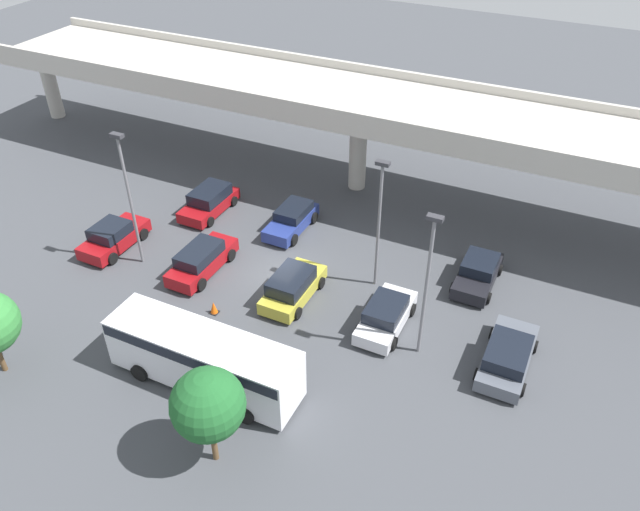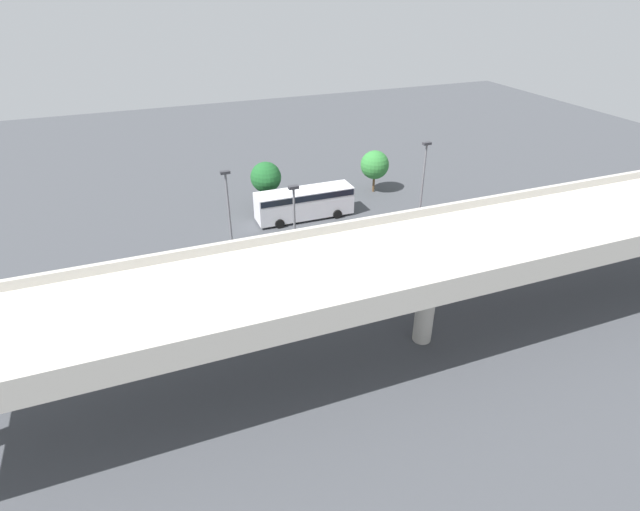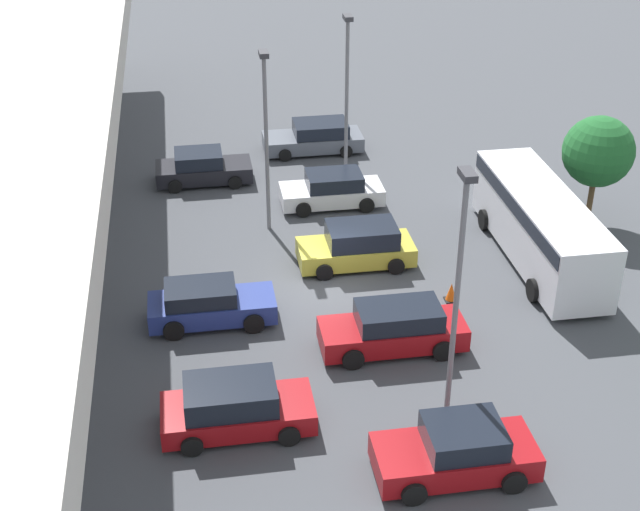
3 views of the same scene
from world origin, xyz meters
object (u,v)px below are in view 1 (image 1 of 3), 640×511
object	(u,v)px
parked_car_4	(293,286)
parked_car_6	(478,273)
parked_car_7	(508,356)
parked_car_5	(386,315)
lamp_post_near_aisle	(128,191)
lamp_post_mid_lot	(428,277)
traffic_cone	(214,308)
parked_car_2	(202,260)
shuttle_bus	(203,356)
parked_car_3	(292,219)
parked_car_1	(209,201)
tree_front_centre	(208,405)
lamp_post_by_overpass	(379,215)
parked_car_0	(113,237)

from	to	relation	value
parked_car_4	parked_car_6	world-z (taller)	parked_car_4
parked_car_7	parked_car_6	bearing A→B (deg)	26.45
parked_car_5	lamp_post_near_aisle	world-z (taller)	lamp_post_near_aisle
lamp_post_mid_lot	traffic_cone	size ratio (longest dim) A/B	10.95
parked_car_2	shuttle_bus	bearing A→B (deg)	-144.41
shuttle_bus	parked_car_3	bearing A→B (deg)	100.42
parked_car_2	parked_car_7	distance (m)	16.87
parked_car_7	traffic_cone	size ratio (longest dim) A/B	6.87
parked_car_7	parked_car_5	bearing A→B (deg)	88.30
traffic_cone	parked_car_6	bearing A→B (deg)	35.80
parked_car_1	tree_front_centre	size ratio (longest dim) A/B	0.95
parked_car_7	tree_front_centre	bearing A→B (deg)	137.08
lamp_post_by_overpass	traffic_cone	world-z (taller)	lamp_post_by_overpass
parked_car_6	parked_car_2	bearing A→B (deg)	-68.25
lamp_post_near_aisle	parked_car_2	bearing A→B (deg)	11.93
parked_car_6	shuttle_bus	size ratio (longest dim) A/B	0.48
parked_car_1	parked_car_7	xyz separation A→B (m)	(20.03, -5.43, -0.06)
parked_car_6	lamp_post_near_aisle	size ratio (longest dim) A/B	0.54
shuttle_bus	parked_car_2	bearing A→B (deg)	125.59
parked_car_4	traffic_cone	size ratio (longest dim) A/B	6.29
parked_car_3	lamp_post_by_overpass	size ratio (longest dim) A/B	0.58
parked_car_5	parked_car_6	bearing A→B (deg)	-30.94
parked_car_4	shuttle_bus	world-z (taller)	shuttle_bus
parked_car_4	parked_car_6	bearing A→B (deg)	-56.81
parked_car_6	parked_car_7	world-z (taller)	parked_car_6
lamp_post_by_overpass	parked_car_2	bearing A→B (deg)	-161.00
parked_car_0	parked_car_3	size ratio (longest dim) A/B	1.02
parked_car_2	lamp_post_near_aisle	size ratio (longest dim) A/B	0.60
parked_car_4	shuttle_bus	size ratio (longest dim) A/B	0.49
parked_car_2	parked_car_3	xyz separation A→B (m)	(2.53, 5.91, -0.06)
parked_car_0	tree_front_centre	distance (m)	16.79
parked_car_0	parked_car_7	size ratio (longest dim) A/B	0.91
lamp_post_near_aisle	lamp_post_mid_lot	size ratio (longest dim) A/B	1.04
lamp_post_near_aisle	parked_car_7	bearing A→B (deg)	2.16
parked_car_3	lamp_post_near_aisle	size ratio (longest dim) A/B	0.55
traffic_cone	parked_car_4	bearing A→B (deg)	42.11
parked_car_5	traffic_cone	world-z (taller)	parked_car_5
lamp_post_by_overpass	parked_car_5	bearing A→B (deg)	-59.71
parked_car_7	parked_car_3	bearing A→B (deg)	67.66
parked_car_1	traffic_cone	size ratio (longest dim) A/B	6.30
shuttle_bus	traffic_cone	world-z (taller)	shuttle_bus
parked_car_4	parked_car_3	bearing A→B (deg)	28.22
lamp_post_near_aisle	tree_front_centre	world-z (taller)	lamp_post_near_aisle
parked_car_2	parked_car_4	bearing A→B (deg)	-89.00
parked_car_2	traffic_cone	size ratio (longest dim) A/B	6.82
lamp_post_mid_lot	parked_car_2	bearing A→B (deg)	176.56
parked_car_7	lamp_post_near_aisle	bearing A→B (deg)	92.16
parked_car_1	parked_car_2	xyz separation A→B (m)	(3.16, -5.44, 0.01)
parked_car_1	parked_car_2	bearing A→B (deg)	30.12
parked_car_2	lamp_post_mid_lot	bearing A→B (deg)	-93.44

